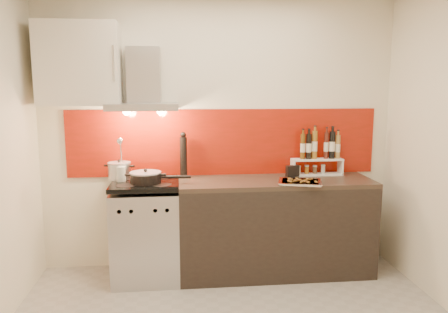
{
  "coord_description": "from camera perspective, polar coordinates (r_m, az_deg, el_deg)",
  "views": [
    {
      "loc": [
        -0.4,
        -2.8,
        1.76
      ],
      "look_at": [
        0.0,
        0.95,
        1.15
      ],
      "focal_mm": 35.0,
      "sensor_mm": 36.0,
      "label": 1
    }
  ],
  "objects": [
    {
      "name": "upper_cabinet",
      "position": [
        4.12,
        -18.37,
        11.38
      ],
      "size": [
        0.7,
        0.35,
        0.72
      ],
      "primitive_type": "cube",
      "color": "beige",
      "rests_on": "back_wall"
    },
    {
      "name": "range_hood",
      "position": [
        4.05,
        -10.46,
        8.8
      ],
      "size": [
        0.62,
        0.5,
        0.61
      ],
      "color": "#B7B7BA",
      "rests_on": "back_wall"
    },
    {
      "name": "saute_pan",
      "position": [
        3.93,
        -10.1,
        -2.7
      ],
      "size": [
        0.54,
        0.28,
        0.13
      ],
      "color": "black",
      "rests_on": "range_stove"
    },
    {
      "name": "backsplash",
      "position": [
        4.24,
        0.05,
        1.88
      ],
      "size": [
        3.0,
        0.02,
        0.64
      ],
      "primitive_type": "cube",
      "color": "maroon",
      "rests_on": "back_wall"
    },
    {
      "name": "range_stove",
      "position": [
        4.12,
        -10.08,
        -9.61
      ],
      "size": [
        0.6,
        0.6,
        0.91
      ],
      "color": "#B7B7BA",
      "rests_on": "ground"
    },
    {
      "name": "step_shelf",
      "position": [
        4.33,
        12.23,
        0.16
      ],
      "size": [
        0.5,
        0.14,
        0.44
      ],
      "color": "white",
      "rests_on": "counter"
    },
    {
      "name": "counter",
      "position": [
        4.21,
        6.65,
        -9.01
      ],
      "size": [
        1.8,
        0.6,
        0.9
      ],
      "color": "black",
      "rests_on": "ground"
    },
    {
      "name": "pepper_mill",
      "position": [
        4.14,
        -5.32,
        0.12
      ],
      "size": [
        0.07,
        0.07,
        0.44
      ],
      "color": "black",
      "rests_on": "counter"
    },
    {
      "name": "stock_pot",
      "position": [
        4.14,
        -13.5,
        -1.8
      ],
      "size": [
        0.21,
        0.21,
        0.18
      ],
      "color": "#B7B7BA",
      "rests_on": "range_stove"
    },
    {
      "name": "back_wall",
      "position": [
        4.24,
        -0.64,
        2.97
      ],
      "size": [
        3.4,
        0.02,
        2.6
      ],
      "primitive_type": "cube",
      "color": "silver",
      "rests_on": "ground"
    },
    {
      "name": "baking_tray",
      "position": [
        3.96,
        9.91,
        -3.27
      ],
      "size": [
        0.44,
        0.38,
        0.03
      ],
      "color": "silver",
      "rests_on": "counter"
    },
    {
      "name": "utensil_jar",
      "position": [
        4.03,
        -13.34,
        -1.6
      ],
      "size": [
        0.09,
        0.13,
        0.41
      ],
      "color": "silver",
      "rests_on": "range_stove"
    },
    {
      "name": "caddy_box",
      "position": [
        4.21,
        8.93,
        -1.88
      ],
      "size": [
        0.13,
        0.09,
        0.11
      ],
      "primitive_type": "cube",
      "rotation": [
        0.0,
        0.0,
        0.29
      ],
      "color": "black",
      "rests_on": "counter"
    }
  ]
}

